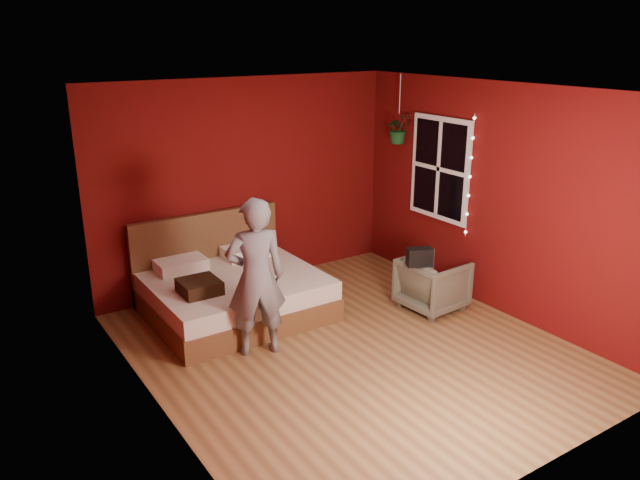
{
  "coord_description": "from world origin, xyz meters",
  "views": [
    {
      "loc": [
        -3.42,
        -4.59,
        3.09
      ],
      "look_at": [
        -0.13,
        0.4,
        1.1
      ],
      "focal_mm": 35.0,
      "sensor_mm": 36.0,
      "label": 1
    }
  ],
  "objects": [
    {
      "name": "person",
      "position": [
        -0.82,
        0.5,
        0.81
      ],
      "size": [
        0.68,
        0.54,
        1.62
      ],
      "primitive_type": "imported",
      "rotation": [
        0.0,
        0.0,
        2.85
      ],
      "color": "slate",
      "rests_on": "ground"
    },
    {
      "name": "bed",
      "position": [
        -0.62,
        1.49,
        0.27
      ],
      "size": [
        1.89,
        1.6,
        1.04
      ],
      "color": "brown",
      "rests_on": "ground"
    },
    {
      "name": "hanging_plant",
      "position": [
        1.87,
        1.59,
        1.91
      ],
      "size": [
        0.42,
        0.39,
        0.88
      ],
      "color": "silver",
      "rests_on": "room_walls"
    },
    {
      "name": "throw_pillow",
      "position": [
        -1.13,
        1.19,
        0.54
      ],
      "size": [
        0.41,
        0.41,
        0.14
      ],
      "primitive_type": "cube",
      "rotation": [
        0.0,
        0.0,
        -0.01
      ],
      "color": "#332111",
      "rests_on": "bed"
    },
    {
      "name": "armchair",
      "position": [
        1.38,
        0.3,
        0.31
      ],
      "size": [
        0.72,
        0.7,
        0.62
      ],
      "primitive_type": "imported",
      "rotation": [
        0.0,
        0.0,
        1.63
      ],
      "color": "#64644F",
      "rests_on": "ground"
    },
    {
      "name": "floor",
      "position": [
        0.0,
        0.0,
        0.0
      ],
      "size": [
        4.5,
        4.5,
        0.0
      ],
      "primitive_type": "plane",
      "color": "olive",
      "rests_on": "ground"
    },
    {
      "name": "fairy_lights",
      "position": [
        1.94,
        0.37,
        1.5
      ],
      "size": [
        0.04,
        0.04,
        1.45
      ],
      "color": "silver",
      "rests_on": "room_walls"
    },
    {
      "name": "room_walls",
      "position": [
        0.0,
        0.0,
        1.68
      ],
      "size": [
        4.04,
        4.54,
        2.62
      ],
      "color": "#5A090C",
      "rests_on": "ground"
    },
    {
      "name": "window",
      "position": [
        1.97,
        0.9,
        1.5
      ],
      "size": [
        0.05,
        0.97,
        1.27
      ],
      "color": "white",
      "rests_on": "room_walls"
    },
    {
      "name": "handbag",
      "position": [
        1.09,
        0.24,
        0.72
      ],
      "size": [
        0.32,
        0.24,
        0.2
      ],
      "primitive_type": "cube",
      "rotation": [
        0.0,
        0.0,
        -0.42
      ],
      "color": "black",
      "rests_on": "armchair"
    }
  ]
}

